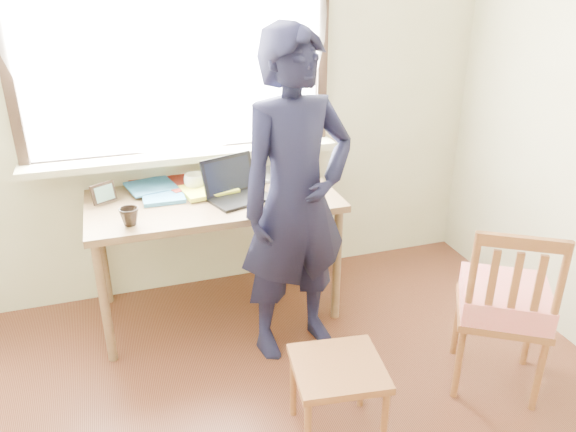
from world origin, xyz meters
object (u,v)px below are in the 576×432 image
object	(u,v)px
side_chair	(504,302)
person	(296,201)
mug_white	(195,182)
desk	(214,210)
laptop	(235,189)
work_chair	(338,376)
mug_dark	(130,217)

from	to	relation	value
side_chair	person	size ratio (longest dim) A/B	0.53
mug_white	side_chair	xyz separation A→B (m)	(1.28, -1.23, -0.32)
desk	laptop	distance (m)	0.18
laptop	person	distance (m)	0.48
work_chair	person	size ratio (longest dim) A/B	0.25
mug_white	work_chair	distance (m)	1.45
mug_white	side_chair	world-z (taller)	side_chair
mug_dark	person	xyz separation A→B (m)	(0.82, -0.23, 0.07)
person	mug_dark	bearing A→B (deg)	152.82
mug_dark	side_chair	world-z (taller)	side_chair
mug_dark	side_chair	distance (m)	1.91
mug_dark	work_chair	distance (m)	1.30
laptop	mug_dark	bearing A→B (deg)	-162.22
laptop	side_chair	size ratio (longest dim) A/B	0.44
desk	mug_dark	world-z (taller)	mug_dark
work_chair	person	xyz separation A→B (m)	(0.05, 0.72, 0.54)
desk	mug_dark	bearing A→B (deg)	-154.43
side_chair	person	bearing A→B (deg)	143.60
desk	side_chair	world-z (taller)	side_chair
desk	side_chair	xyz separation A→B (m)	(1.20, -1.08, -0.19)
mug_white	person	distance (m)	0.74
laptop	mug_dark	size ratio (longest dim) A/B	4.00
mug_white	work_chair	xyz separation A→B (m)	(0.38, -1.32, -0.47)
mug_white	laptop	bearing A→B (deg)	-42.76
desk	person	size ratio (longest dim) A/B	0.81
mug_white	desk	bearing A→B (deg)	-62.78
mug_dark	mug_white	bearing A→B (deg)	43.73
desk	side_chair	bearing A→B (deg)	-42.02
side_chair	person	world-z (taller)	person
mug_white	side_chair	distance (m)	1.80
laptop	mug_dark	world-z (taller)	laptop
person	mug_white	bearing A→B (deg)	113.36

